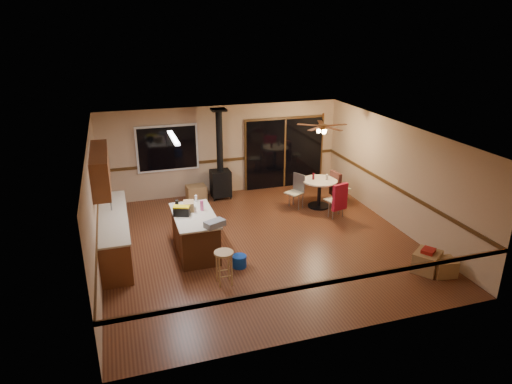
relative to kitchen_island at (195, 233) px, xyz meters
name	(u,v)px	position (x,y,z in m)	size (l,w,h in m)	color
floor	(260,242)	(1.50, 0.00, -0.45)	(7.00, 7.00, 0.00)	#552B17
ceiling	(260,133)	(1.50, 0.00, 2.15)	(7.00, 7.00, 0.00)	silver
wall_back	(223,150)	(1.50, 3.50, 0.85)	(7.00, 7.00, 0.00)	tan
wall_front	(330,266)	(1.50, -3.50, 0.85)	(7.00, 7.00, 0.00)	tan
wall_left	(95,209)	(-2.00, 0.00, 0.85)	(7.00, 7.00, 0.00)	tan
wall_right	(396,175)	(5.00, 0.00, 0.85)	(7.00, 7.00, 0.00)	tan
chair_rail	(260,203)	(1.50, 0.00, 0.55)	(7.00, 7.00, 0.08)	#412810
window	(167,148)	(-0.10, 3.45, 1.05)	(1.72, 0.10, 1.32)	black
sliding_door	(284,153)	(3.40, 3.45, 0.60)	(2.52, 0.10, 2.10)	black
lower_cabinets	(114,235)	(-1.70, 0.50, -0.02)	(0.60, 3.00, 0.86)	brown
countertop	(112,216)	(-1.70, 0.50, 0.43)	(0.64, 3.04, 0.04)	beige
upper_cabinets	(100,169)	(-1.83, 0.70, 1.45)	(0.35, 2.00, 0.80)	brown
kitchen_island	(195,233)	(0.00, 0.00, 0.00)	(0.88, 1.68, 0.90)	#432210
wood_stove	(220,174)	(1.30, 3.05, 0.28)	(0.55, 0.50, 2.52)	black
ceiling_fan	(323,128)	(3.73, 1.59, 1.76)	(0.24, 0.24, 0.55)	brown
fluorescent_strip	(173,138)	(-0.30, 0.30, 2.11)	(0.10, 1.20, 0.04)	white
toolbox_grey	(215,224)	(0.29, -0.72, 0.51)	(0.42, 0.23, 0.13)	slate
toolbox_black	(182,211)	(-0.26, 0.05, 0.54)	(0.34, 0.18, 0.19)	black
toolbox_yellow_lid	(181,207)	(-0.26, 0.05, 0.65)	(0.35, 0.18, 0.03)	gold
box_on_island	(189,206)	(-0.07, 0.28, 0.55)	(0.23, 0.31, 0.21)	olive
bottle_dark	(177,206)	(-0.32, 0.31, 0.58)	(0.08, 0.08, 0.26)	black
bottle_pink	(202,205)	(0.21, 0.20, 0.56)	(0.07, 0.07, 0.23)	#D84C8C
bottle_white	(196,199)	(0.18, 0.72, 0.53)	(0.06, 0.06, 0.17)	white
bar_stool	(224,268)	(0.30, -1.46, -0.11)	(0.38, 0.38, 0.69)	tan
blue_bucket	(239,261)	(0.75, -0.92, -0.33)	(0.30, 0.30, 0.25)	#0C3AAC
dining_table	(319,188)	(3.73, 1.59, 0.08)	(0.96, 0.96, 0.78)	black
glass_red	(313,176)	(3.58, 1.69, 0.42)	(0.07, 0.07, 0.18)	#590C14
glass_cream	(327,177)	(3.91, 1.54, 0.40)	(0.07, 0.07, 0.15)	beige
chair_left	(297,187)	(3.12, 1.74, 0.14)	(0.54, 0.54, 0.51)	#BAB38A
chair_near	(339,197)	(3.88, 0.72, 0.14)	(0.52, 0.55, 0.70)	#BAB38A
chair_right	(336,184)	(4.25, 1.62, 0.14)	(0.51, 0.47, 0.70)	#BAB38A
box_under_window	(196,193)	(0.59, 3.10, -0.24)	(0.54, 0.43, 0.43)	olive
box_corner_a	(427,262)	(4.38, -2.24, -0.24)	(0.56, 0.47, 0.42)	olive
box_corner_b	(444,267)	(4.60, -2.49, -0.27)	(0.44, 0.38, 0.36)	olive
box_small_red	(428,251)	(4.38, -2.24, 0.01)	(0.28, 0.23, 0.07)	maroon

